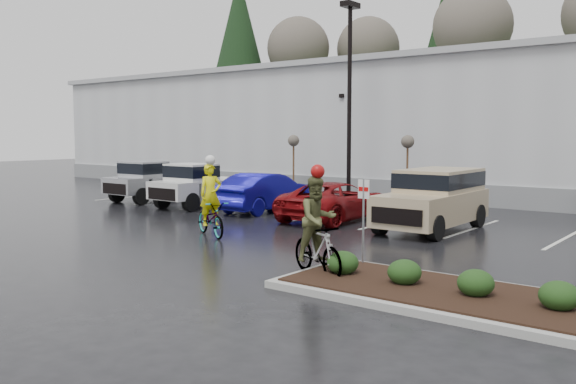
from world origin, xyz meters
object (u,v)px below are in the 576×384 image
Objects in this scene: fire_lane_sign at (363,212)px; cyclist_hivis at (211,211)px; pickup_silver at (158,180)px; pickup_white at (206,184)px; sapling_mid at (408,145)px; cyclist_olive at (317,237)px; sapling_west at (294,144)px; car_red at (335,201)px; car_blue at (266,192)px; suv_tan at (432,200)px; lamppost at (350,81)px.

cyclist_hivis is at bearing 168.47° from fire_lane_sign.
fire_lane_sign is 0.42× the size of pickup_silver.
fire_lane_sign is at bearing -29.44° from pickup_white.
sapling_mid is 1.25× the size of cyclist_olive.
sapling_west is 6.50m from sapling_mid.
sapling_mid is 0.61× the size of car_red.
sapling_west is 9.15m from car_red.
cyclist_hivis is (-1.07, -11.50, -1.94)m from sapling_mid.
pickup_silver is 17.50m from cyclist_olive.
pickup_silver is 1.06× the size of car_blue.
sapling_mid is 6.37m from car_red.
cyclist_olive is at bearing 134.25° from car_blue.
sapling_mid reaches higher than pickup_white.
sapling_west and sapling_mid have the same top height.
car_red is 3.96m from suv_tan.
lamppost is at bearing 123.46° from fire_lane_sign.
sapling_west is 0.61× the size of car_red.
pickup_silver is 10.66m from car_red.
lamppost is 2.88× the size of sapling_mid.
sapling_mid is (6.50, 0.00, 0.00)m from sapling_west.
pickup_silver is at bearing -4.12° from car_red.
car_red is (0.07, -6.05, -2.00)m from sapling_mid.
sapling_west is 0.65× the size of car_blue.
pickup_white is 3.32m from car_blue.
cyclist_hivis is (-6.37, 1.30, -0.62)m from fire_lane_sign.
sapling_west is 6.15m from pickup_white.
lamppost is 4.00m from sapling_mid.
sapling_mid is 14.88m from cyclist_olive.
lamppost is 10.41m from pickup_silver.
lamppost is at bearing -64.62° from car_red.
sapling_west is 18.05m from cyclist_olive.
suv_tan is (3.95, -0.11, 0.30)m from car_red.
lamppost reaches higher than fire_lane_sign.
lamppost is 2.88× the size of sapling_west.
suv_tan is at bearing -18.77° from cyclist_hivis.
cyclist_hivis is (2.60, -5.87, -0.02)m from car_blue.
pickup_white is (-0.47, -5.87, -1.75)m from sapling_west.
pickup_silver is at bearing -1.57° from car_blue.
sapling_west is at bearing 53.90° from pickup_silver.
sapling_mid reaches higher than cyclist_hivis.
sapling_mid is 0.62× the size of pickup_white.
car_blue is at bearing 4.19° from pickup_white.
sapling_west is 0.62× the size of pickup_silver.
lamppost is at bearing 29.59° from pickup_silver.
suv_tan is (-1.28, 6.64, -0.38)m from fire_lane_sign.
sapling_west reaches higher than cyclist_hivis.
cyclist_olive reaches higher than car_blue.
sapling_west reaches higher than cyclist_olive.
cyclist_hivis reaches higher than car_blue.
lamppost is 14.78m from fire_lane_sign.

